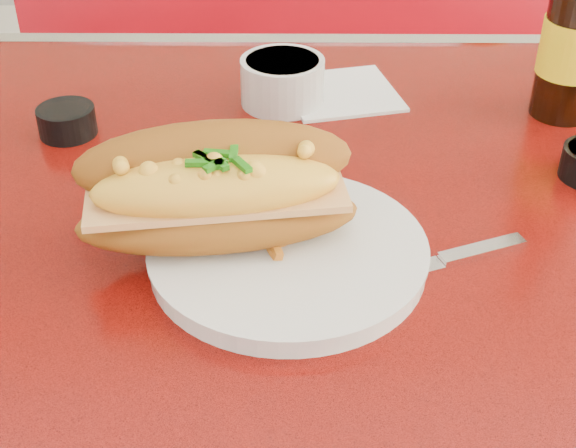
{
  "coord_description": "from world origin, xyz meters",
  "views": [
    {
      "loc": [
        -0.02,
        -0.65,
        1.19
      ],
      "look_at": [
        -0.03,
        -0.1,
        0.81
      ],
      "focal_mm": 50.0,
      "sensor_mm": 36.0,
      "label": 1
    }
  ],
  "objects_px": {
    "gravy_ramekin": "(283,80)",
    "sauce_cup_left": "(67,120)",
    "fork": "(281,199)",
    "knife": "(430,264)",
    "booth_bench_far": "(304,180)",
    "dinner_plate": "(288,253)",
    "diner_table": "(314,324)",
    "mac_hoagie": "(216,189)"
  },
  "relations": [
    {
      "from": "diner_table",
      "to": "sauce_cup_left",
      "type": "height_order",
      "value": "sauce_cup_left"
    },
    {
      "from": "fork",
      "to": "gravy_ramekin",
      "type": "relative_size",
      "value": 1.07
    },
    {
      "from": "knife",
      "to": "dinner_plate",
      "type": "bearing_deg",
      "value": 155.04
    },
    {
      "from": "booth_bench_far",
      "to": "mac_hoagie",
      "type": "relative_size",
      "value": 4.74
    },
    {
      "from": "booth_bench_far",
      "to": "dinner_plate",
      "type": "distance_m",
      "value": 1.03
    },
    {
      "from": "fork",
      "to": "knife",
      "type": "bearing_deg",
      "value": -145.93
    },
    {
      "from": "booth_bench_far",
      "to": "mac_hoagie",
      "type": "distance_m",
      "value": 1.05
    },
    {
      "from": "booth_bench_far",
      "to": "mac_hoagie",
      "type": "xyz_separation_m",
      "value": [
        -0.09,
        -0.89,
        0.54
      ]
    },
    {
      "from": "diner_table",
      "to": "knife",
      "type": "relative_size",
      "value": 5.76
    },
    {
      "from": "diner_table",
      "to": "knife",
      "type": "xyz_separation_m",
      "value": [
        0.09,
        -0.1,
        0.16
      ]
    },
    {
      "from": "diner_table",
      "to": "gravy_ramekin",
      "type": "relative_size",
      "value": 10.04
    },
    {
      "from": "mac_hoagie",
      "to": "gravy_ramekin",
      "type": "relative_size",
      "value": 2.07
    },
    {
      "from": "gravy_ramekin",
      "to": "sauce_cup_left",
      "type": "relative_size",
      "value": 1.78
    },
    {
      "from": "dinner_plate",
      "to": "sauce_cup_left",
      "type": "bearing_deg",
      "value": 136.76
    },
    {
      "from": "diner_table",
      "to": "knife",
      "type": "distance_m",
      "value": 0.22
    },
    {
      "from": "fork",
      "to": "sauce_cup_left",
      "type": "distance_m",
      "value": 0.28
    },
    {
      "from": "booth_bench_far",
      "to": "sauce_cup_left",
      "type": "relative_size",
      "value": 17.46
    },
    {
      "from": "sauce_cup_left",
      "to": "gravy_ramekin",
      "type": "bearing_deg",
      "value": 18.41
    },
    {
      "from": "fork",
      "to": "booth_bench_far",
      "type": "bearing_deg",
      "value": -26.48
    },
    {
      "from": "diner_table",
      "to": "booth_bench_far",
      "type": "xyz_separation_m",
      "value": [
        0.0,
        0.81,
        -0.32
      ]
    },
    {
      "from": "gravy_ramekin",
      "to": "sauce_cup_left",
      "type": "height_order",
      "value": "gravy_ramekin"
    },
    {
      "from": "diner_table",
      "to": "mac_hoagie",
      "type": "distance_m",
      "value": 0.25
    },
    {
      "from": "mac_hoagie",
      "to": "knife",
      "type": "relative_size",
      "value": 1.18
    },
    {
      "from": "booth_bench_far",
      "to": "gravy_ramekin",
      "type": "distance_m",
      "value": 0.79
    },
    {
      "from": "booth_bench_far",
      "to": "dinner_plate",
      "type": "bearing_deg",
      "value": -91.76
    },
    {
      "from": "sauce_cup_left",
      "to": "knife",
      "type": "height_order",
      "value": "sauce_cup_left"
    },
    {
      "from": "gravy_ramekin",
      "to": "knife",
      "type": "xyz_separation_m",
      "value": [
        0.13,
        -0.31,
        -0.03
      ]
    },
    {
      "from": "fork",
      "to": "sauce_cup_left",
      "type": "relative_size",
      "value": 1.92
    },
    {
      "from": "gravy_ramekin",
      "to": "knife",
      "type": "relative_size",
      "value": 0.57
    },
    {
      "from": "booth_bench_far",
      "to": "fork",
      "type": "height_order",
      "value": "booth_bench_far"
    },
    {
      "from": "mac_hoagie",
      "to": "gravy_ramekin",
      "type": "bearing_deg",
      "value": 71.34
    },
    {
      "from": "mac_hoagie",
      "to": "fork",
      "type": "distance_m",
      "value": 0.09
    },
    {
      "from": "sauce_cup_left",
      "to": "dinner_plate",
      "type": "bearing_deg",
      "value": -43.24
    },
    {
      "from": "mac_hoagie",
      "to": "sauce_cup_left",
      "type": "xyz_separation_m",
      "value": [
        -0.18,
        0.21,
        -0.04
      ]
    },
    {
      "from": "fork",
      "to": "knife",
      "type": "xyz_separation_m",
      "value": [
        0.13,
        -0.08,
        -0.01
      ]
    },
    {
      "from": "fork",
      "to": "mac_hoagie",
      "type": "bearing_deg",
      "value": 110.95
    },
    {
      "from": "sauce_cup_left",
      "to": "booth_bench_far",
      "type": "bearing_deg",
      "value": 68.33
    },
    {
      "from": "booth_bench_far",
      "to": "knife",
      "type": "height_order",
      "value": "booth_bench_far"
    },
    {
      "from": "booth_bench_far",
      "to": "gravy_ramekin",
      "type": "xyz_separation_m",
      "value": [
        -0.04,
        -0.6,
        0.51
      ]
    },
    {
      "from": "mac_hoagie",
      "to": "sauce_cup_left",
      "type": "height_order",
      "value": "mac_hoagie"
    },
    {
      "from": "booth_bench_far",
      "to": "knife",
      "type": "distance_m",
      "value": 1.04
    },
    {
      "from": "mac_hoagie",
      "to": "knife",
      "type": "height_order",
      "value": "mac_hoagie"
    }
  ]
}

